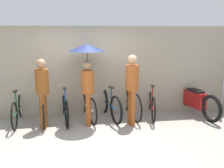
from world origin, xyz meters
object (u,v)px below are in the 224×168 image
Objects in this scene: parked_bicycle_6 at (151,103)px; pedestrian_center at (87,63)px; pedestrian_trailing at (132,84)px; parked_bicycle_3 at (87,105)px; pedestrian_leading at (42,88)px; parked_bicycle_5 at (130,102)px; parked_bicycle_0 at (18,109)px; parked_bicycle_4 at (109,104)px; motorcycle at (195,100)px; parked_bicycle_2 at (65,107)px; parked_bicycle_1 at (42,108)px.

pedestrian_center is (-1.76, -0.35, 1.19)m from parked_bicycle_6.
parked_bicycle_3 is at bearing 142.69° from pedestrian_trailing.
pedestrian_leading is 2.15m from pedestrian_trailing.
parked_bicycle_5 is at bearing 94.10° from parked_bicycle_6.
parked_bicycle_0 is at bearing 101.39° from parked_bicycle_6.
pedestrian_trailing reaches higher than parked_bicycle_4.
pedestrian_trailing is at bearing 3.51° from pedestrian_leading.
parked_bicycle_4 is at bearing -91.84° from parked_bicycle_0.
parked_bicycle_0 is at bearing 78.15° from motorcycle.
parked_bicycle_2 is at bearing 76.49° from parked_bicycle_4.
parked_bicycle_4 is 2.44m from motorcycle.
parked_bicycle_6 is (2.95, -0.01, 0.01)m from parked_bicycle_1.
parked_bicycle_2 is (0.59, -0.01, 0.00)m from parked_bicycle_1.
motorcycle is at bearing 7.88° from pedestrian_center.
parked_bicycle_3 reaches higher than motorcycle.
motorcycle is (3.02, 0.30, -1.14)m from pedestrian_center.
parked_bicycle_0 is 1.77m from parked_bicycle_3.
motorcycle is (4.10, 0.43, -0.58)m from pedestrian_leading.
parked_bicycle_1 is 0.85× the size of motorcycle.
parked_bicycle_3 is 0.82× the size of motorcycle.
pedestrian_leading reaches higher than parked_bicycle_4.
parked_bicycle_1 is at bearing -88.91° from parked_bicycle_0.
parked_bicycle_2 is 0.93m from pedestrian_leading.
pedestrian_leading reaches higher than parked_bicycle_1.
pedestrian_leading reaches higher than parked_bicycle_3.
parked_bicycle_2 is at bearing 51.16° from pedestrian_leading.
pedestrian_leading is 4.16m from motorcycle.
parked_bicycle_2 is 1.02× the size of parked_bicycle_4.
parked_bicycle_6 is (1.18, 0.00, -0.02)m from parked_bicycle_4.
parked_bicycle_6 is at bearing 76.12° from motorcycle.
parked_bicycle_2 is 3.62m from motorcycle.
parked_bicycle_4 reaches higher than parked_bicycle_3.
parked_bicycle_0 is at bearing 83.38° from parked_bicycle_1.
pedestrian_center is (-1.17, -0.42, 1.16)m from parked_bicycle_5.
parked_bicycle_0 reaches higher than parked_bicycle_5.
parked_bicycle_6 is (2.36, -0.00, 0.01)m from parked_bicycle_2.
motorcycle is at bearing -100.93° from parked_bicycle_1.
pedestrian_trailing is 2.11m from motorcycle.
parked_bicycle_5 is at bearing -90.51° from parked_bicycle_0.
pedestrian_trailing reaches higher than pedestrian_leading.
pedestrian_center is at bearing 84.08° from motorcycle.
parked_bicycle_5 is 0.86× the size of pedestrian_center.
parked_bicycle_0 is 2.36m from parked_bicycle_4.
parked_bicycle_4 is at bearing 77.32° from motorcycle.
parked_bicycle_2 is 0.99× the size of parked_bicycle_6.
pedestrian_center is (0.60, -0.35, 1.20)m from parked_bicycle_2.
pedestrian_leading is (0.70, -0.45, 0.62)m from parked_bicycle_0.
pedestrian_trailing is (-0.10, -0.65, 0.65)m from parked_bicycle_5.
pedestrian_leading reaches higher than parked_bicycle_2.
parked_bicycle_1 is 1.73m from pedestrian_center.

